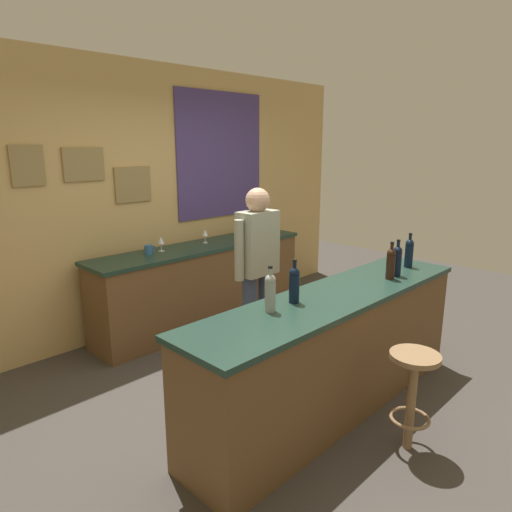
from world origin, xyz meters
TOP-DOWN VIEW (x-y plane):
  - ground_plane at (0.00, 0.00)m, footprint 10.00×10.00m
  - back_wall at (0.03, 2.03)m, footprint 6.00×0.09m
  - bar_counter at (0.00, -0.40)m, footprint 2.67×0.60m
  - side_counter at (0.40, 1.65)m, footprint 2.60×0.56m
  - bartender at (0.12, 0.52)m, footprint 0.52×0.21m
  - bar_stool at (-0.04, -1.05)m, footprint 0.32×0.32m
  - wine_bottle_a at (-0.59, -0.30)m, footprint 0.07×0.07m
  - wine_bottle_b at (-0.35, -0.30)m, footprint 0.07×0.07m
  - wine_bottle_c at (0.62, -0.49)m, footprint 0.07×0.07m
  - wine_bottle_d at (0.74, -0.48)m, footprint 0.07×0.07m
  - wine_bottle_e at (1.07, -0.42)m, footprint 0.07×0.07m
  - wine_glass_a at (-0.07, 1.72)m, footprint 0.07×0.07m
  - wine_glass_b at (0.51, 1.73)m, footprint 0.07×0.07m
  - wine_glass_c at (0.98, 1.63)m, footprint 0.07×0.07m
  - wine_glass_d at (1.14, 1.66)m, footprint 0.07×0.07m
  - wine_glass_e at (1.37, 1.71)m, footprint 0.07×0.07m
  - coffee_mug at (-0.24, 1.70)m, footprint 0.12×0.08m

SIDE VIEW (x-z plane):
  - ground_plane at x=0.00m, z-range 0.00..0.00m
  - side_counter at x=0.40m, z-range 0.00..0.90m
  - bar_stool at x=-0.04m, z-range 0.12..0.80m
  - bar_counter at x=0.00m, z-range 0.00..0.92m
  - bartender at x=0.12m, z-range 0.13..1.75m
  - coffee_mug at x=-0.24m, z-range 0.90..1.00m
  - wine_glass_a at x=-0.07m, z-range 0.93..1.09m
  - wine_glass_b at x=0.51m, z-range 0.93..1.09m
  - wine_glass_c at x=0.98m, z-range 0.93..1.09m
  - wine_glass_d at x=1.14m, z-range 0.93..1.09m
  - wine_glass_e at x=1.37m, z-range 0.93..1.09m
  - wine_bottle_a at x=-0.59m, z-range 0.90..1.21m
  - wine_bottle_b at x=-0.35m, z-range 0.90..1.21m
  - wine_bottle_c at x=0.62m, z-range 0.90..1.21m
  - wine_bottle_d at x=0.74m, z-range 0.90..1.21m
  - wine_bottle_e at x=1.07m, z-range 0.90..1.21m
  - back_wall at x=0.03m, z-range 0.02..2.82m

